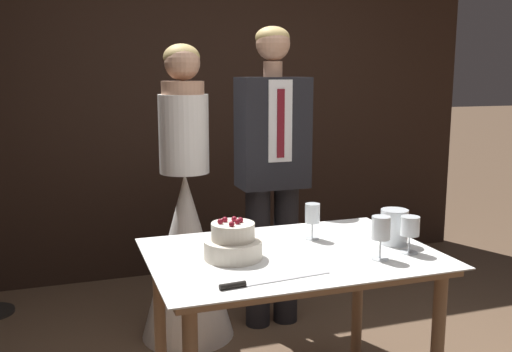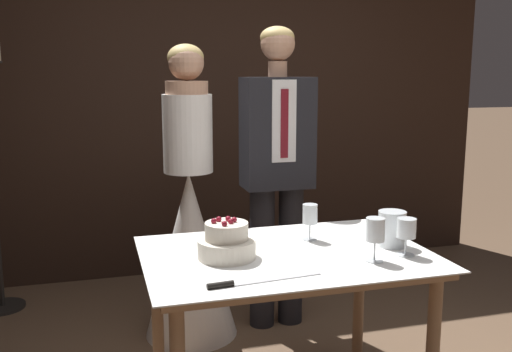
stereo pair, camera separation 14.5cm
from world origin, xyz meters
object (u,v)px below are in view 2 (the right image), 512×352
at_px(hurricane_candle, 392,230).
at_px(wine_glass_far, 310,216).
at_px(tiered_cake, 227,243).
at_px(groom, 277,165).
at_px(wine_glass_middle, 375,232).
at_px(bride, 190,233).
at_px(cake_knife, 243,283).
at_px(cake_table, 286,273).
at_px(wine_glass_near, 406,230).

bearing_deg(hurricane_candle, wine_glass_far, 148.68).
distance_m(tiered_cake, hurricane_candle, 0.75).
relative_size(wine_glass_far, groom, 0.09).
height_order(wine_glass_middle, bride, bride).
height_order(cake_knife, wine_glass_far, wine_glass_far).
xyz_separation_m(wine_glass_middle, bride, (-0.58, 1.15, -0.28)).
relative_size(cake_knife, hurricane_candle, 2.83).
bearing_deg(cake_table, cake_knife, -131.16).
distance_m(wine_glass_near, hurricane_candle, 0.14).
xyz_separation_m(tiered_cake, wine_glass_far, (0.43, 0.15, 0.05)).
relative_size(cake_table, hurricane_candle, 7.69).
relative_size(wine_glass_near, bride, 0.10).
height_order(wine_glass_near, wine_glass_middle, wine_glass_middle).
height_order(cake_knife, wine_glass_near, wine_glass_near).
bearing_deg(tiered_cake, hurricane_candle, -3.20).
distance_m(cake_table, hurricane_candle, 0.52).
distance_m(wine_glass_middle, bride, 1.32).
bearing_deg(wine_glass_near, wine_glass_far, 133.26).
height_order(bride, groom, groom).
distance_m(tiered_cake, bride, 0.96).
distance_m(hurricane_candle, bride, 1.26).
relative_size(hurricane_candle, bride, 0.09).
distance_m(cake_knife, wine_glass_far, 0.65).
relative_size(cake_knife, wine_glass_middle, 2.47).
relative_size(cake_table, groom, 0.68).
bearing_deg(wine_glass_near, cake_knife, -169.45).
bearing_deg(hurricane_candle, wine_glass_near, -93.61).
bearing_deg(hurricane_candle, bride, 127.39).
distance_m(wine_glass_middle, groom, 1.15).
xyz_separation_m(cake_knife, hurricane_candle, (0.76, 0.27, 0.07)).
distance_m(wine_glass_middle, hurricane_candle, 0.24).
relative_size(cake_table, wine_glass_middle, 6.72).
relative_size(bride, groom, 0.94).
distance_m(cake_knife, bride, 1.27).
bearing_deg(cake_table, wine_glass_near, -19.92).
height_order(cake_knife, wine_glass_middle, wine_glass_middle).
relative_size(tiered_cake, wine_glass_near, 1.52).
distance_m(tiered_cake, wine_glass_near, 0.76).
relative_size(cake_table, tiered_cake, 5.02).
bearing_deg(cake_table, hurricane_candle, -4.47).
distance_m(cake_knife, wine_glass_near, 0.77).
distance_m(wine_glass_near, wine_glass_middle, 0.17).
relative_size(tiered_cake, groom, 0.14).
bearing_deg(wine_glass_far, groom, 83.02).
bearing_deg(hurricane_candle, cake_knife, -160.10).
height_order(tiered_cake, wine_glass_near, tiered_cake).
xyz_separation_m(tiered_cake, wine_glass_near, (0.74, -0.18, 0.04)).
bearing_deg(wine_glass_middle, wine_glass_near, 11.37).
relative_size(cake_knife, bride, 0.27).
bearing_deg(hurricane_candle, groom, 102.63).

